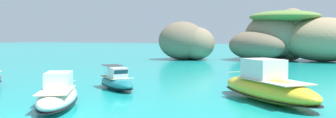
% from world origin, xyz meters
% --- Properties ---
extents(islet_large, '(27.92, 21.53, 10.02)m').
position_xyz_m(islet_large, '(7.21, 57.74, 4.64)').
color(islet_large, '#9E8966').
rests_on(islet_large, ground).
extents(islet_small, '(13.98, 15.13, 7.54)m').
position_xyz_m(islet_small, '(-11.14, 50.91, 3.21)').
color(islet_small, '#756651').
rests_on(islet_small, ground).
extents(motorboat_white, '(5.98, 7.74, 2.26)m').
position_xyz_m(motorboat_white, '(-1.76, 2.97, 0.76)').
color(motorboat_white, white).
rests_on(motorboat_white, ground).
extents(motorboat_teal, '(6.25, 5.56, 2.03)m').
position_xyz_m(motorboat_teal, '(-2.58, 11.27, 0.65)').
color(motorboat_teal, '#19727A').
rests_on(motorboat_teal, ground).
extents(motorboat_yellow, '(9.30, 9.36, 2.99)m').
position_xyz_m(motorboat_yellow, '(10.35, 10.63, 1.00)').
color(motorboat_yellow, yellow).
rests_on(motorboat_yellow, ground).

